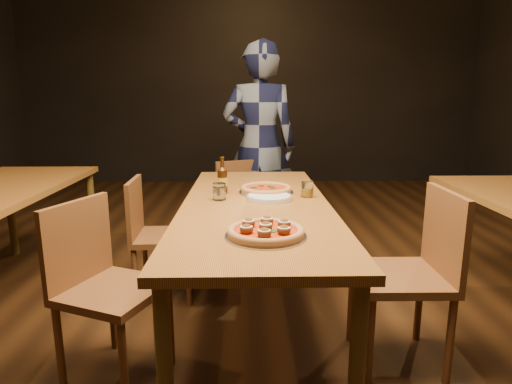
{
  "coord_description": "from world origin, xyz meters",
  "views": [
    {
      "loc": [
        -0.05,
        -2.28,
        1.31
      ],
      "look_at": [
        0.0,
        -0.05,
        0.82
      ],
      "focal_mm": 30.0,
      "sensor_mm": 36.0,
      "label": 1
    }
  ],
  "objects_px": {
    "table_main": "(256,215)",
    "pizza_margherita": "(266,189)",
    "chair_main_nw": "(114,289)",
    "chair_main_sw": "(164,236)",
    "chair_main_e": "(400,275)",
    "beer_bottle": "(222,181)",
    "plate_stack": "(269,197)",
    "pizza_meatball": "(266,231)",
    "chair_end": "(246,209)",
    "amber_glass": "(307,189)",
    "diner": "(259,146)",
    "water_glass": "(219,192)"
  },
  "relations": [
    {
      "from": "amber_glass",
      "to": "diner",
      "type": "relative_size",
      "value": 0.05
    },
    {
      "from": "chair_main_sw",
      "to": "chair_main_e",
      "type": "distance_m",
      "value": 1.51
    },
    {
      "from": "pizza_meatball",
      "to": "table_main",
      "type": "bearing_deg",
      "value": 92.76
    },
    {
      "from": "table_main",
      "to": "chair_main_sw",
      "type": "xyz_separation_m",
      "value": [
        -0.6,
        0.44,
        -0.26
      ]
    },
    {
      "from": "pizza_margherita",
      "to": "chair_main_nw",
      "type": "bearing_deg",
      "value": -137.36
    },
    {
      "from": "table_main",
      "to": "chair_main_nw",
      "type": "distance_m",
      "value": 0.83
    },
    {
      "from": "amber_glass",
      "to": "plate_stack",
      "type": "bearing_deg",
      "value": -164.35
    },
    {
      "from": "pizza_margherita",
      "to": "beer_bottle",
      "type": "xyz_separation_m",
      "value": [
        -0.26,
        -0.01,
        0.06
      ]
    },
    {
      "from": "table_main",
      "to": "pizza_meatball",
      "type": "bearing_deg",
      "value": -87.24
    },
    {
      "from": "plate_stack",
      "to": "amber_glass",
      "type": "relative_size",
      "value": 2.89
    },
    {
      "from": "chair_main_sw",
      "to": "beer_bottle",
      "type": "height_order",
      "value": "beer_bottle"
    },
    {
      "from": "chair_main_nw",
      "to": "plate_stack",
      "type": "xyz_separation_m",
      "value": [
        0.74,
        0.5,
        0.32
      ]
    },
    {
      "from": "amber_glass",
      "to": "beer_bottle",
      "type": "bearing_deg",
      "value": 168.41
    },
    {
      "from": "chair_main_sw",
      "to": "beer_bottle",
      "type": "xyz_separation_m",
      "value": [
        0.4,
        -0.2,
        0.41
      ]
    },
    {
      "from": "chair_main_e",
      "to": "beer_bottle",
      "type": "height_order",
      "value": "beer_bottle"
    },
    {
      "from": "chair_end",
      "to": "plate_stack",
      "type": "bearing_deg",
      "value": -106.65
    },
    {
      "from": "beer_bottle",
      "to": "chair_main_sw",
      "type": "bearing_deg",
      "value": 153.14
    },
    {
      "from": "chair_main_e",
      "to": "beer_bottle",
      "type": "xyz_separation_m",
      "value": [
        -0.9,
        0.57,
        0.36
      ]
    },
    {
      "from": "chair_main_sw",
      "to": "chair_end",
      "type": "height_order",
      "value": "chair_main_sw"
    },
    {
      "from": "pizza_margherita",
      "to": "beer_bottle",
      "type": "distance_m",
      "value": 0.27
    },
    {
      "from": "chair_main_nw",
      "to": "chair_main_e",
      "type": "distance_m",
      "value": 1.37
    },
    {
      "from": "table_main",
      "to": "chair_main_nw",
      "type": "relative_size",
      "value": 2.25
    },
    {
      "from": "amber_glass",
      "to": "chair_end",
      "type": "bearing_deg",
      "value": 109.55
    },
    {
      "from": "chair_main_nw",
      "to": "table_main",
      "type": "bearing_deg",
      "value": -34.31
    },
    {
      "from": "pizza_meatball",
      "to": "water_glass",
      "type": "bearing_deg",
      "value": 109.39
    },
    {
      "from": "table_main",
      "to": "pizza_margherita",
      "type": "bearing_deg",
      "value": 74.73
    },
    {
      "from": "table_main",
      "to": "chair_end",
      "type": "distance_m",
      "value": 1.16
    },
    {
      "from": "chair_main_e",
      "to": "pizza_margherita",
      "type": "relative_size",
      "value": 2.8
    },
    {
      "from": "table_main",
      "to": "pizza_margherita",
      "type": "relative_size",
      "value": 6.06
    },
    {
      "from": "chair_end",
      "to": "diner",
      "type": "bearing_deg",
      "value": 48.11
    },
    {
      "from": "chair_main_nw",
      "to": "pizza_meatball",
      "type": "distance_m",
      "value": 0.79
    },
    {
      "from": "pizza_margherita",
      "to": "chair_main_e",
      "type": "bearing_deg",
      "value": -42.6
    },
    {
      "from": "chair_main_nw",
      "to": "water_glass",
      "type": "distance_m",
      "value": 0.77
    },
    {
      "from": "table_main",
      "to": "pizza_margherita",
      "type": "height_order",
      "value": "pizza_margherita"
    },
    {
      "from": "chair_end",
      "to": "chair_main_e",
      "type": "bearing_deg",
      "value": -86.46
    },
    {
      "from": "chair_main_e",
      "to": "water_glass",
      "type": "bearing_deg",
      "value": -113.66
    },
    {
      "from": "chair_end",
      "to": "amber_glass",
      "type": "xyz_separation_m",
      "value": [
        0.35,
        -1.0,
        0.38
      ]
    },
    {
      "from": "chair_main_nw",
      "to": "pizza_margherita",
      "type": "distance_m",
      "value": 1.05
    },
    {
      "from": "chair_end",
      "to": "plate_stack",
      "type": "xyz_separation_m",
      "value": [
        0.13,
        -1.06,
        0.35
      ]
    },
    {
      "from": "chair_main_e",
      "to": "plate_stack",
      "type": "distance_m",
      "value": 0.8
    },
    {
      "from": "chair_end",
      "to": "plate_stack",
      "type": "distance_m",
      "value": 1.12
    },
    {
      "from": "pizza_margherita",
      "to": "plate_stack",
      "type": "bearing_deg",
      "value": -86.91
    },
    {
      "from": "table_main",
      "to": "diner",
      "type": "relative_size",
      "value": 1.12
    },
    {
      "from": "chair_main_nw",
      "to": "chair_main_sw",
      "type": "relative_size",
      "value": 1.06
    },
    {
      "from": "chair_main_sw",
      "to": "diner",
      "type": "xyz_separation_m",
      "value": [
        0.66,
        1.05,
        0.48
      ]
    },
    {
      "from": "pizza_meatball",
      "to": "diner",
      "type": "height_order",
      "value": "diner"
    },
    {
      "from": "chair_main_e",
      "to": "water_glass",
      "type": "xyz_separation_m",
      "value": [
        -0.9,
        0.4,
        0.33
      ]
    },
    {
      "from": "chair_main_e",
      "to": "chair_end",
      "type": "relative_size",
      "value": 1.11
    },
    {
      "from": "chair_main_sw",
      "to": "table_main",
      "type": "bearing_deg",
      "value": -128.64
    },
    {
      "from": "table_main",
      "to": "plate_stack",
      "type": "distance_m",
      "value": 0.13
    }
  ]
}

